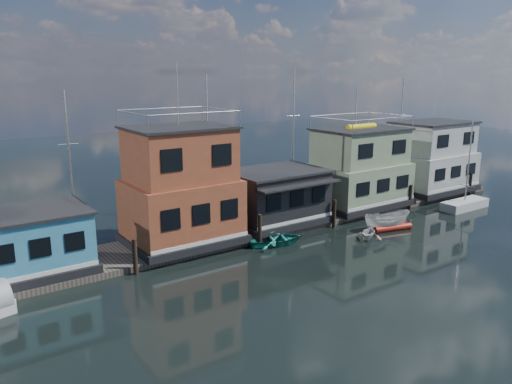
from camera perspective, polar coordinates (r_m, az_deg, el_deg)
ground at (r=31.14m, az=16.64°, el=-9.07°), size 160.00×160.00×0.00m
dock at (r=39.10m, az=2.84°, el=-3.53°), size 48.00×5.00×0.40m
houseboat_blue at (r=31.37m, az=-24.23°, el=-5.27°), size 6.40×4.90×3.66m
houseboat_red at (r=33.71m, az=-8.59°, el=0.42°), size 7.40×5.90×11.86m
houseboat_dark at (r=38.20m, az=2.30°, el=-0.48°), size 7.40×6.10×4.06m
houseboat_green at (r=43.88m, az=11.71°, el=2.61°), size 8.40×5.90×7.03m
houseboat_white at (r=51.53m, az=19.42°, el=3.70°), size 8.40×5.90×6.66m
pilings at (r=36.56m, az=5.13°, el=-3.31°), size 42.28×0.28×2.20m
background_masts at (r=45.44m, az=3.03°, el=5.80°), size 36.40×0.16×12.00m
dinghy_white at (r=36.61m, az=12.73°, el=-4.47°), size 2.74×2.62×1.12m
day_sailer at (r=47.30m, az=22.73°, el=-1.25°), size 4.88×1.65×7.69m
red_kayak at (r=39.08m, az=15.38°, el=-3.97°), size 3.21×1.20×0.47m
motorboat at (r=39.09m, az=14.72°, el=-3.18°), size 3.98×2.56×1.44m
dinghy_teal at (r=34.75m, az=2.24°, el=-5.39°), size 4.56×3.89×0.80m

